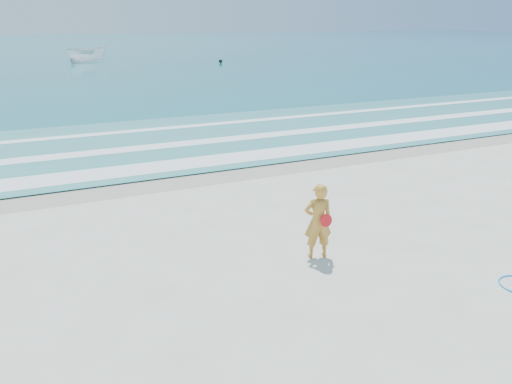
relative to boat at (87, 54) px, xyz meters
name	(u,v)px	position (x,y,z in m)	size (l,w,h in m)	color
ground	(356,318)	(-3.22, -58.64, -1.00)	(400.00, 400.00, 0.00)	silver
wet_sand	(191,176)	(-3.22, -49.64, -1.00)	(400.00, 2.40, 0.00)	#B2A893
ocean	(40,46)	(-3.22, 46.36, -0.98)	(400.00, 190.00, 0.04)	#19727F
shallow	(153,142)	(-3.22, -44.64, -0.96)	(400.00, 10.00, 0.01)	#59B7AD
foam_near	(179,164)	(-3.22, -48.34, -0.95)	(400.00, 1.40, 0.01)	white
foam_mid	(158,146)	(-3.22, -45.44, -0.95)	(400.00, 0.90, 0.01)	white
foam_far	(139,130)	(-3.22, -42.14, -0.95)	(400.00, 0.60, 0.01)	white
boat	(87,54)	(0.00, 0.00, 0.00)	(1.88, 5.00, 1.93)	white
buoy	(221,61)	(14.05, -7.76, -0.74)	(0.44, 0.44, 0.44)	black
woman	(318,221)	(-2.61, -56.38, -0.19)	(0.67, 0.53, 1.63)	#C8862F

